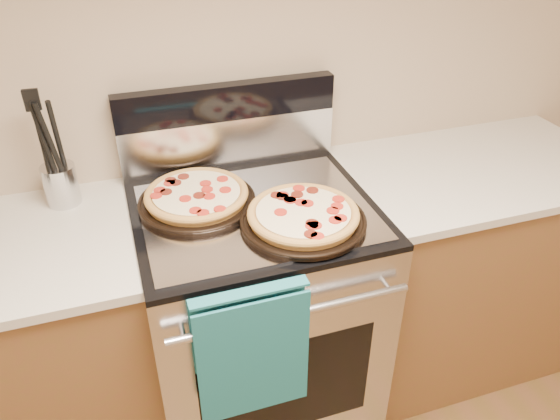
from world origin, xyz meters
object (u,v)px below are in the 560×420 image
object	(u,v)px
range_body	(257,316)
utensil_crock	(61,185)
pepperoni_pizza_front	(303,217)
pepperoni_pizza_back	(197,197)

from	to	relation	value
range_body	utensil_crock	distance (m)	0.81
pepperoni_pizza_front	utensil_crock	world-z (taller)	utensil_crock
range_body	pepperoni_pizza_front	bearing A→B (deg)	-51.50
pepperoni_pizza_front	utensil_crock	distance (m)	0.78
pepperoni_pizza_back	utensil_crock	bearing A→B (deg)	157.14
pepperoni_pizza_back	pepperoni_pizza_front	size ratio (longest dim) A/B	0.97
range_body	pepperoni_pizza_back	bearing A→B (deg)	157.32
range_body	pepperoni_pizza_back	xyz separation A→B (m)	(-0.17, 0.07, 0.50)
pepperoni_pizza_front	utensil_crock	xyz separation A→B (m)	(-0.68, 0.38, 0.03)
pepperoni_pizza_back	range_body	bearing A→B (deg)	-22.68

